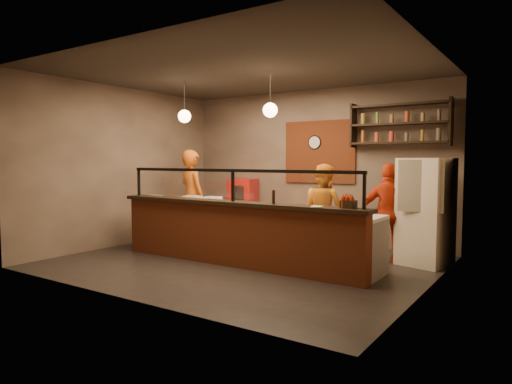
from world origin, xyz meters
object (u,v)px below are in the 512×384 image
Objects in this scene: condiment_caddy at (349,204)px; pepper_mill at (273,197)px; cook_mid at (324,211)px; red_cooler at (243,208)px; cook_right at (389,213)px; fridge at (425,212)px; wall_clock at (315,142)px; pizza_dough at (288,210)px; cook_left at (192,196)px.

pepper_mill is at bearing -176.31° from condiment_caddy.
red_cooler is (-2.48, 1.00, -0.18)m from cook_mid.
condiment_caddy is 1.19m from pepper_mill.
fridge is (0.55, 0.13, 0.04)m from cook_right.
wall_clock reaches higher than fridge.
fridge reaches higher than cook_mid.
pepper_mill is (-1.25, -1.70, 0.33)m from cook_right.
cook_mid is 1.27× the size of red_cooler.
wall_clock is at bearing 173.23° from fridge.
fridge is at bearing 33.25° from pizza_dough.
cook_left is (-2.15, -1.46, -1.13)m from wall_clock.
pizza_dough is at bearing 19.60° from cook_right.
pepper_mill is (-1.80, -1.83, 0.29)m from fridge.
cook_left is at bearing 162.56° from condiment_caddy.
cook_right is at bearing -22.25° from red_cooler.
red_cooler is 6.11× the size of pepper_mill.
cook_mid is at bearing -9.35° from cook_right.
red_cooler is (-1.64, -0.31, -1.45)m from wall_clock.
condiment_caddy is at bearing -95.12° from fridge.
condiment_caddy is (-0.62, -1.76, 0.23)m from fridge.
red_cooler is 2.96m from pizza_dough.
fridge is at bearing -157.29° from cook_left.
cook_left is at bearing -14.96° from cook_right.
pepper_mill is (-0.14, -1.49, 0.34)m from cook_mid.
wall_clock reaches higher than pepper_mill.
cook_mid reaches higher than pizza_dough.
cook_left is 2.99m from cook_mid.
pepper_mill is (2.34, -2.49, 0.51)m from red_cooler.
wall_clock is 2.58m from pizza_dough.
cook_left reaches higher than cook_mid.
condiment_caddy is (4.03, -1.27, 0.14)m from cook_left.
red_cooler is at bearing 133.25° from pepper_mill.
condiment_caddy is (1.05, -1.41, 0.28)m from cook_mid.
cook_mid is 7.76× the size of pepper_mill.
fridge is 2.59m from pepper_mill.
cook_mid is at bearing -57.45° from wall_clock.
condiment_caddy is at bearing 3.69° from pepper_mill.
red_cooler is 2.91× the size of pizza_dough.
cook_left reaches higher than red_cooler.
pizza_dough is (2.26, -1.89, 0.25)m from red_cooler.
cook_left is at bearing 164.97° from pizza_dough.
fridge is 4.20m from red_cooler.
wall_clock is 2.21m from red_cooler.
condiment_caddy reaches higher than pizza_dough.
pepper_mill is (-1.18, -0.08, 0.05)m from condiment_caddy.
cook_mid is (0.83, -1.31, -1.27)m from wall_clock.
fridge is 8.23× the size of pepper_mill.
fridge reaches higher than cook_right.
pizza_dough is (-1.88, -1.23, 0.02)m from fridge.
cook_left is 1.49× the size of red_cooler.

